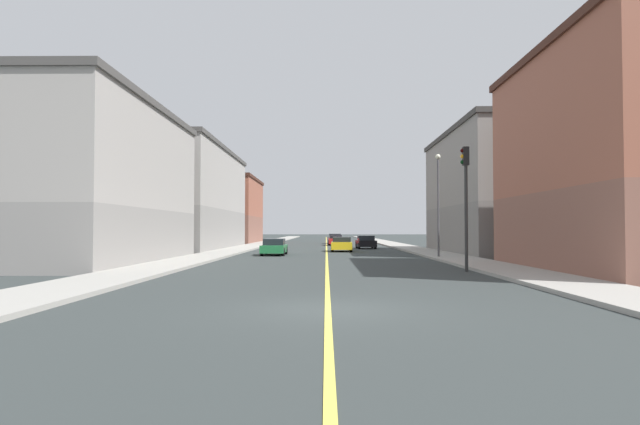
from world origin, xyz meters
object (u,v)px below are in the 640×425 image
at_px(car_green, 274,247).
at_px(building_left_mid, 510,192).
at_px(building_right_midblock, 176,199).
at_px(car_red, 335,240).
at_px(building_right_distant, 220,211).
at_px(car_yellow, 342,244).
at_px(building_right_corner, 70,183).
at_px(street_lamp_left_near, 438,194).
at_px(traffic_light_left_near, 466,191).
at_px(car_maroon, 335,239).
at_px(car_black, 366,242).

bearing_deg(car_green, building_left_mid, 10.42).
relative_size(building_right_midblock, car_red, 5.86).
height_order(building_right_distant, car_yellow, building_right_distant).
relative_size(building_right_corner, car_yellow, 4.28).
relative_size(building_right_distant, car_green, 3.74).
bearing_deg(car_red, street_lamp_left_near, -77.99).
bearing_deg(building_left_mid, car_yellow, 166.39).
distance_m(building_right_midblock, street_lamp_left_near, 29.64).
xyz_separation_m(building_right_corner, car_red, (16.71, 35.78, -4.19)).
height_order(building_right_distant, car_red, building_right_distant).
xyz_separation_m(building_right_midblock, car_green, (11.46, -13.26, -4.56)).
bearing_deg(street_lamp_left_near, car_yellow, 117.58).
height_order(car_green, car_yellow, car_yellow).
xyz_separation_m(traffic_light_left_near, car_maroon, (-5.47, 50.78, -3.21)).
bearing_deg(car_red, building_right_distant, 147.29).
height_order(car_green, car_maroon, car_maroon).
height_order(building_right_corner, building_right_distant, building_right_corner).
xyz_separation_m(traffic_light_left_near, car_black, (-2.57, 30.79, -3.23)).
bearing_deg(car_black, car_yellow, -110.53).
bearing_deg(traffic_light_left_near, building_right_distant, 112.80).
height_order(building_right_corner, car_maroon, building_right_corner).
height_order(traffic_light_left_near, car_yellow, traffic_light_left_near).
relative_size(building_left_mid, car_black, 4.51).
bearing_deg(building_right_corner, car_yellow, 45.06).
xyz_separation_m(building_left_mid, car_green, (-19.69, -3.62, -4.56)).
relative_size(traffic_light_left_near, car_yellow, 1.40).
height_order(building_left_mid, building_right_midblock, building_right_midblock).
xyz_separation_m(street_lamp_left_near, car_green, (-11.82, 5.07, -3.82)).
distance_m(building_left_mid, car_maroon, 34.25).
distance_m(building_right_distant, car_red, 20.28).
bearing_deg(car_red, building_right_corner, -115.03).
xyz_separation_m(car_yellow, car_black, (2.75, 7.34, 0.02)).
bearing_deg(building_right_corner, building_left_mid, 23.51).
height_order(building_left_mid, car_maroon, building_left_mid).
bearing_deg(car_maroon, car_green, -98.82).
height_order(car_yellow, car_black, car_black).
distance_m(building_left_mid, car_red, 26.90).
relative_size(car_red, car_black, 0.97).
xyz_separation_m(street_lamp_left_near, car_maroon, (-6.49, 39.46, -3.77)).
bearing_deg(street_lamp_left_near, car_red, 102.01).
relative_size(building_left_mid, traffic_light_left_near, 3.21).
distance_m(building_right_corner, car_green, 15.73).
height_order(car_green, car_black, car_black).
xyz_separation_m(street_lamp_left_near, car_red, (-6.58, 30.92, -3.81)).
xyz_separation_m(building_left_mid, traffic_light_left_near, (-8.88, -20.01, -1.29)).
distance_m(car_red, car_green, 26.38).
bearing_deg(building_right_corner, street_lamp_left_near, 11.80).
distance_m(building_right_corner, building_right_midblock, 23.20).
distance_m(street_lamp_left_near, car_yellow, 14.20).
xyz_separation_m(car_green, car_yellow, (5.49, 7.06, 0.02)).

